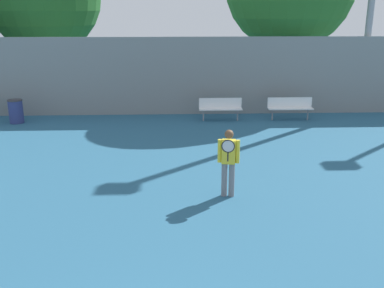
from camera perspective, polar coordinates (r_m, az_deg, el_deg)
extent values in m
cylinder|color=slate|center=(10.92, 4.12, -4.51)|extent=(0.14, 0.14, 0.84)
cylinder|color=slate|center=(10.91, 5.06, -4.55)|extent=(0.14, 0.14, 0.84)
cube|color=yellow|center=(10.67, 4.68, -0.97)|extent=(0.35, 0.26, 0.58)
cylinder|color=yellow|center=(10.68, 3.54, -0.88)|extent=(0.10, 0.10, 0.56)
cylinder|color=yellow|center=(10.66, 5.82, -0.97)|extent=(0.10, 0.10, 0.56)
sphere|color=brown|center=(10.55, 4.73, 1.24)|extent=(0.21, 0.21, 0.21)
cylinder|color=black|center=(10.42, 4.58, -1.62)|extent=(0.03, 0.03, 0.22)
torus|color=black|center=(10.34, 4.61, -0.28)|extent=(0.31, 0.08, 0.31)
cylinder|color=silver|center=(10.34, 4.61, -0.28)|extent=(0.26, 0.05, 0.27)
cube|color=white|center=(18.17, 3.65, 4.45)|extent=(1.74, 0.40, 0.04)
cylinder|color=gray|center=(18.17, 1.45, 3.67)|extent=(0.06, 0.06, 0.46)
cylinder|color=gray|center=(18.31, 5.80, 3.69)|extent=(0.06, 0.06, 0.46)
cube|color=white|center=(18.30, 3.61, 5.24)|extent=(1.74, 0.04, 0.40)
cube|color=white|center=(18.68, 12.39, 4.43)|extent=(1.82, 0.40, 0.04)
cylinder|color=gray|center=(18.57, 10.17, 3.69)|extent=(0.06, 0.06, 0.46)
cylinder|color=gray|center=(18.93, 14.48, 3.67)|extent=(0.06, 0.06, 0.46)
cube|color=white|center=(18.81, 12.30, 5.20)|extent=(1.82, 0.04, 0.40)
cylinder|color=navy|center=(19.12, -21.45, 3.82)|extent=(0.56, 0.56, 0.89)
cylinder|color=#333338|center=(19.03, -21.60, 5.18)|extent=(0.58, 0.58, 0.04)
cube|color=gray|center=(19.10, -3.44, 8.56)|extent=(35.03, 0.06, 3.25)
cylinder|color=brown|center=(23.88, -17.57, 8.92)|extent=(0.52, 0.52, 2.77)
cylinder|color=brown|center=(22.70, 11.72, 9.29)|extent=(0.42, 0.42, 3.02)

